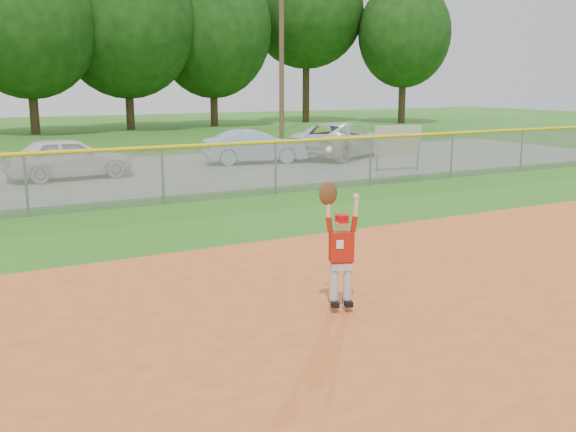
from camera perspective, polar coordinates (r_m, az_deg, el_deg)
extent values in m
plane|color=#286216|center=(8.56, 10.60, -9.83)|extent=(120.00, 120.00, 0.00)
cube|color=gray|center=(22.90, -15.66, 3.47)|extent=(44.00, 10.00, 0.03)
imported|color=white|center=(22.39, -18.88, 4.92)|extent=(4.15, 1.90, 1.38)
imported|color=#87ABC9|center=(25.45, -2.97, 6.19)|extent=(4.18, 2.16, 1.31)
imported|color=silver|center=(27.58, 4.80, 6.77)|extent=(5.87, 4.66, 1.48)
cylinder|color=gray|center=(22.99, 7.94, 5.35)|extent=(0.06, 0.06, 1.25)
cylinder|color=gray|center=(23.83, 11.47, 5.45)|extent=(0.06, 0.06, 1.25)
cube|color=beige|center=(23.35, 9.78, 6.67)|extent=(1.86, 0.32, 1.04)
cube|color=gray|center=(17.07, -11.08, 3.51)|extent=(40.00, 0.03, 1.50)
cylinder|color=yellow|center=(16.98, -11.18, 6.01)|extent=(40.00, 0.10, 0.10)
cylinder|color=gray|center=(16.38, -22.25, 2.51)|extent=(0.06, 0.06, 1.50)
cylinder|color=gray|center=(17.07, -11.08, 3.51)|extent=(0.06, 0.06, 1.50)
cylinder|color=gray|center=(18.35, -1.12, 4.28)|extent=(0.06, 0.06, 1.50)
cylinder|color=gray|center=(20.11, 7.35, 4.84)|extent=(0.06, 0.06, 1.50)
cylinder|color=gray|center=(22.23, 14.34, 5.22)|extent=(0.06, 0.06, 1.50)
cylinder|color=gray|center=(24.62, 20.05, 5.47)|extent=(0.06, 0.06, 1.50)
cylinder|color=#4C3823|center=(31.95, -0.58, 14.17)|extent=(0.24, 0.24, 9.00)
cylinder|color=#422D1C|center=(43.63, -21.73, 9.83)|extent=(0.56, 0.56, 4.64)
ellipsoid|color=#193F0F|center=(43.78, -22.19, 15.76)|extent=(8.57, 8.57, 9.43)
cylinder|color=#422D1C|center=(46.06, -13.93, 10.51)|extent=(0.56, 0.56, 4.89)
ellipsoid|color=#193F0F|center=(46.24, -14.23, 16.44)|extent=(9.41, 9.41, 10.28)
cylinder|color=#422D1C|center=(48.80, -6.61, 10.75)|extent=(0.56, 0.56, 4.78)
ellipsoid|color=#193F0F|center=(48.95, -6.75, 16.23)|extent=(8.62, 8.62, 10.06)
cylinder|color=#422D1C|center=(53.41, 1.61, 11.55)|extent=(0.56, 0.56, 5.99)
ellipsoid|color=#193F0F|center=(53.72, 1.65, 17.80)|extent=(9.18, 9.18, 9.14)
cylinder|color=#422D1C|center=(52.94, 10.11, 10.67)|extent=(0.56, 0.56, 4.69)
ellipsoid|color=#193F0F|center=(53.07, 10.30, 15.63)|extent=(7.23, 7.23, 8.32)
cylinder|color=silver|center=(8.86, 4.10, -6.28)|extent=(0.15, 0.15, 0.53)
cylinder|color=silver|center=(8.90, 5.31, -6.21)|extent=(0.15, 0.15, 0.53)
cube|color=black|center=(8.90, 4.13, -7.75)|extent=(0.17, 0.24, 0.07)
cube|color=black|center=(8.94, 5.33, -7.67)|extent=(0.17, 0.24, 0.07)
cube|color=silver|center=(8.79, 4.74, -4.40)|extent=(0.31, 0.23, 0.11)
cube|color=maroon|center=(8.77, 4.75, -4.00)|extent=(0.32, 0.25, 0.04)
cube|color=#A9190C|center=(8.72, 4.77, -2.72)|extent=(0.36, 0.27, 0.40)
cube|color=white|center=(8.61, 4.64, -2.54)|extent=(0.09, 0.04, 0.12)
sphere|color=beige|center=(8.64, 4.81, -0.50)|extent=(0.23, 0.23, 0.18)
cylinder|color=#B10B0A|center=(8.63, 4.81, -0.15)|extent=(0.24, 0.24, 0.09)
cube|color=#B10B0A|center=(8.55, 4.96, -0.53)|extent=(0.17, 0.15, 0.02)
cylinder|color=#A9190C|center=(8.61, 3.70, -0.78)|extent=(0.12, 0.11, 0.22)
cylinder|color=beige|center=(8.56, 3.58, 0.68)|extent=(0.10, 0.09, 0.24)
ellipsoid|color=#4C2D14|center=(8.52, 3.60, 2.01)|extent=(0.30, 0.21, 0.32)
sphere|color=white|center=(8.45, 3.65, 5.93)|extent=(0.10, 0.10, 0.08)
cylinder|color=#A9190C|center=(8.69, 5.89, -0.70)|extent=(0.12, 0.11, 0.22)
cylinder|color=beige|center=(8.65, 6.06, 0.75)|extent=(0.10, 0.09, 0.24)
sphere|color=beige|center=(8.62, 6.08, 1.72)|extent=(0.11, 0.11, 0.09)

